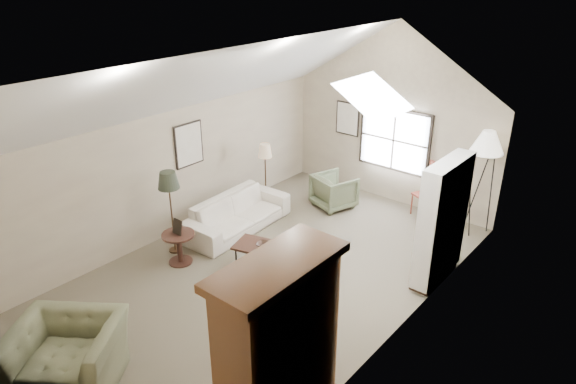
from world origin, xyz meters
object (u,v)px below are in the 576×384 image
Objects in this scene: coffee_table at (264,259)px; side_table at (179,248)px; armchair_near at (68,355)px; armchair_far at (334,191)px; sofa at (238,214)px; side_chair at (427,191)px; armoire at (278,345)px.

side_table reaches higher than coffee_table.
armchair_far is (-0.37, 6.52, -0.05)m from armchair_near.
armchair_far is at bearing 57.07° from armchair_near.
side_chair is at bearing -44.79° from sofa.
armchair_far reaches higher than sofa.
coffee_table is 4.05m from side_chair.
coffee_table is at bearing -83.12° from side_chair.
armchair_near is at bearing -152.36° from armoire.
sofa is 4.05m from side_chair.
coffee_table is at bearing 135.37° from armoire.
armoire is 2.88m from armchair_near.
coffee_table is at bearing 118.70° from armchair_far.
side_chair reaches higher than armchair_near.
armchair_near is 1.30× the size of coffee_table.
side_chair reaches higher than coffee_table.
side_table is (0.10, -1.60, -0.05)m from sofa.
sofa is (-3.77, 3.10, -0.75)m from armoire.
armchair_near is 7.54m from side_chair.
armchair_near is at bearing -66.99° from side_table.
sofa is at bearing 93.58° from side_table.
side_table is (-1.39, -0.75, 0.04)m from coffee_table.
side_table is at bearing 95.39° from armchair_far.
armchair_far is at bearing 77.54° from side_table.
coffee_table is at bearing 50.59° from armchair_near.
armoire is at bearing -132.16° from sofa.
armoire reaches higher than coffee_table.
coffee_table is (-2.28, 2.25, -0.84)m from armoire.
armoire is at bearing 136.48° from armchair_far.
side_chair reaches higher than side_table.
sofa is 2.34× the size of coffee_table.
sofa is at bearing 150.34° from coffee_table.
sofa is 1.80× the size of armchair_near.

